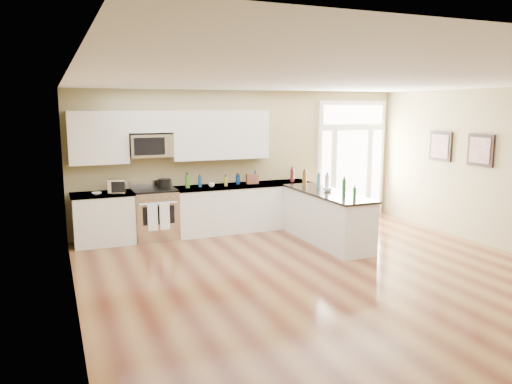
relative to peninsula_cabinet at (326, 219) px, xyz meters
The scene contains 20 objects.
ground 2.46m from the peninsula_cabinet, 112.44° to the right, with size 8.00×8.00×0.00m, color #542717.
room_shell 2.74m from the peninsula_cabinet, 112.44° to the right, with size 8.00×8.00×8.00m.
back_cabinet_left 4.06m from the peninsula_cabinet, 159.09° to the left, with size 1.10×0.66×0.94m.
back_cabinet_right 1.81m from the peninsula_cabinet, 126.68° to the left, with size 2.85×0.66×0.94m.
peninsula_cabinet is the anchor object (origin of this frame).
upper_cabinet_left 4.39m from the peninsula_cabinet, 157.26° to the left, with size 1.04×0.33×0.95m, color silver.
upper_cabinet_right 2.65m from the peninsula_cabinet, 133.15° to the left, with size 1.94×0.33×0.95m, color silver.
upper_cabinet_short 3.73m from the peninsula_cabinet, 150.98° to the left, with size 0.82×0.33×0.40m, color silver.
microwave 3.53m from the peninsula_cabinet, 151.57° to the left, with size 0.78×0.41×0.42m.
entry_door 2.52m from the peninsula_cabinet, 46.51° to the left, with size 1.70×0.10×2.60m.
wall_art_near 2.84m from the peninsula_cabinet, ahead, with size 0.05×0.58×0.58m.
wall_art_far 3.02m from the peninsula_cabinet, 22.25° to the right, with size 0.05×0.58×0.58m.
kitchen_range 3.20m from the peninsula_cabinet, 153.11° to the left, with size 0.80×0.71×1.08m.
stockpot 3.11m from the peninsula_cabinet, 150.51° to the left, with size 0.25×0.25×0.19m, color black.
toaster_oven 3.84m from the peninsula_cabinet, 159.22° to the left, with size 0.30×0.24×0.26m, color silver.
cardboard_box 1.81m from the peninsula_cabinet, 120.62° to the left, with size 0.24×0.17×0.19m, color brown.
bowl_left 4.15m from the peninsula_cabinet, 161.44° to the left, with size 0.17×0.17×0.04m, color white.
bowl_peninsula 0.54m from the peninsula_cabinet, 49.78° to the left, with size 0.18×0.18×0.06m, color white.
cup_counter 2.29m from the peninsula_cabinet, 143.25° to the left, with size 0.11×0.11×0.09m, color white.
counter_bottles 1.22m from the peninsula_cabinet, 128.00° to the left, with size 2.39×2.40×0.31m.
Camera 1 is at (-3.69, -5.53, 2.47)m, focal length 35.00 mm.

